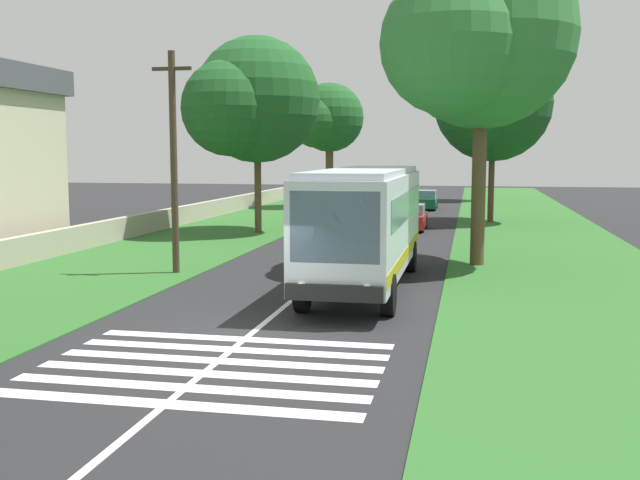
{
  "coord_description": "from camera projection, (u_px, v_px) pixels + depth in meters",
  "views": [
    {
      "loc": [
        -16.23,
        -4.99,
        4.24
      ],
      "look_at": [
        5.8,
        -0.54,
        1.6
      ],
      "focal_mm": 42.08,
      "sensor_mm": 36.0,
      "label": 1
    }
  ],
  "objects": [
    {
      "name": "trailing_car_1",
      "position": [
        366.0,
        207.0,
        48.74
      ],
      "size": [
        4.3,
        1.78,
        1.43
      ],
      "color": "gray",
      "rests_on": "ground"
    },
    {
      "name": "ground",
      "position": [
        247.0,
        337.0,
        17.27
      ],
      "size": [
        160.0,
        160.0,
        0.0
      ],
      "primitive_type": "plane",
      "color": "#262628"
    },
    {
      "name": "trailing_car_2",
      "position": [
        425.0,
        200.0,
        55.84
      ],
      "size": [
        4.3,
        1.78,
        1.43
      ],
      "color": "#145933",
      "rests_on": "ground"
    },
    {
      "name": "grass_verge_right",
      "position": [
        551.0,
        257.0,
        30.26
      ],
      "size": [
        120.0,
        8.0,
        0.04
      ],
      "primitive_type": "cube",
      "color": "#2D6628",
      "rests_on": "ground"
    },
    {
      "name": "roadside_tree_left_0",
      "position": [
        252.0,
        104.0,
        38.72
      ],
      "size": [
        8.17,
        6.65,
        10.15
      ],
      "color": "brown",
      "rests_on": "grass_verge_left"
    },
    {
      "name": "roadside_wall",
      "position": [
        145.0,
        223.0,
        38.96
      ],
      "size": [
        70.0,
        0.4,
        1.05
      ],
      "primitive_type": "cube",
      "color": "#B2A893",
      "rests_on": "grass_verge_left"
    },
    {
      "name": "roadside_tree_right_1",
      "position": [
        480.0,
        120.0,
        64.77
      ],
      "size": [
        6.03,
        5.08,
        9.67
      ],
      "color": "brown",
      "rests_on": "grass_verge_right"
    },
    {
      "name": "grass_verge_left",
      "position": [
        169.0,
        247.0,
        33.49
      ],
      "size": [
        120.0,
        8.0,
        0.04
      ],
      "primitive_type": "cube",
      "color": "#2D6628",
      "rests_on": "ground"
    },
    {
      "name": "roadside_tree_right_0",
      "position": [
        490.0,
        106.0,
        44.6
      ],
      "size": [
        8.29,
        6.95,
        10.59
      ],
      "color": "#4C3826",
      "rests_on": "grass_verge_right"
    },
    {
      "name": "trailing_car_0",
      "position": [
        409.0,
        218.0,
        41.06
      ],
      "size": [
        4.3,
        1.78,
        1.43
      ],
      "color": "#B21E1E",
      "rests_on": "ground"
    },
    {
      "name": "utility_pole",
      "position": [
        174.0,
        159.0,
        25.86
      ],
      "size": [
        0.24,
        1.4,
        7.63
      ],
      "color": "#473828",
      "rests_on": "grass_verge_left"
    },
    {
      "name": "roadside_tree_left_2",
      "position": [
        327.0,
        120.0,
        57.19
      ],
      "size": [
        6.38,
        5.35,
        9.47
      ],
      "color": "brown",
      "rests_on": "grass_verge_left"
    },
    {
      "name": "coach_bus",
      "position": [
        366.0,
        220.0,
        23.32
      ],
      "size": [
        11.16,
        2.62,
        3.73
      ],
      "color": "silver",
      "rests_on": "ground"
    },
    {
      "name": "centre_line",
      "position": [
        350.0,
        252.0,
        31.88
      ],
      "size": [
        110.0,
        0.16,
        0.01
      ],
      "primitive_type": "cube",
      "color": "silver",
      "rests_on": "ground"
    },
    {
      "name": "trailing_minibus_0",
      "position": [
        394.0,
        182.0,
        67.35
      ],
      "size": [
        6.0,
        2.14,
        2.53
      ],
      "color": "#BFB299",
      "rests_on": "ground"
    },
    {
      "name": "roadside_tree_right_2",
      "position": [
        475.0,
        40.0,
        27.18
      ],
      "size": [
        8.46,
        6.97,
        11.88
      ],
      "color": "brown",
      "rests_on": "grass_verge_right"
    },
    {
      "name": "zebra_crossing",
      "position": [
        211.0,
        367.0,
        14.86
      ],
      "size": [
        4.95,
        6.8,
        0.01
      ],
      "color": "silver",
      "rests_on": "ground"
    }
  ]
}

